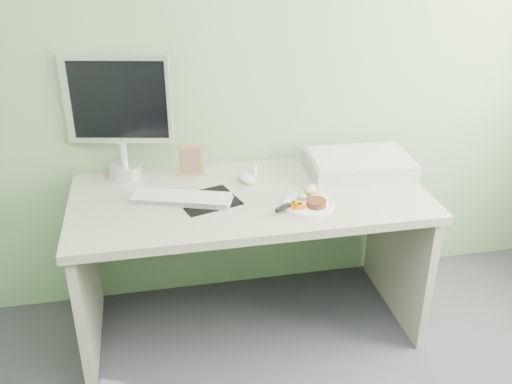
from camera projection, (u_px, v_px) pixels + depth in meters
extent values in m
plane|color=gray|center=(234.00, 38.00, 2.63)|extent=(3.50, 0.00, 3.50)
cube|color=#AAA58F|center=(250.00, 198.00, 2.58)|extent=(1.60, 0.75, 0.04)
cube|color=#AEA794|center=(87.00, 284.00, 2.61)|extent=(0.04, 0.70, 0.69)
cube|color=#AEA794|center=(398.00, 249.00, 2.88)|extent=(0.04, 0.70, 0.69)
cylinder|color=white|center=(309.00, 205.00, 2.47)|extent=(0.22, 0.22, 0.01)
cylinder|color=black|center=(316.00, 203.00, 2.44)|extent=(0.11, 0.11, 0.03)
ellipsoid|color=tan|center=(312.00, 192.00, 2.51)|extent=(0.12, 0.10, 0.05)
cube|color=orange|center=(298.00, 203.00, 2.43)|extent=(0.06, 0.06, 0.04)
cube|color=silver|center=(300.00, 200.00, 2.48)|extent=(0.11, 0.09, 0.01)
cube|color=black|center=(283.00, 208.00, 2.40)|extent=(0.08, 0.06, 0.02)
cube|color=black|center=(208.00, 200.00, 2.51)|extent=(0.31, 0.29, 0.00)
cube|color=white|center=(182.00, 198.00, 2.50)|extent=(0.45, 0.26, 0.02)
ellipsoid|color=white|center=(247.00, 178.00, 2.68)|extent=(0.10, 0.12, 0.04)
cube|color=#A4834C|center=(190.00, 160.00, 2.71)|extent=(0.13, 0.03, 0.16)
cylinder|color=white|center=(255.00, 170.00, 2.74)|extent=(0.02, 0.02, 0.05)
cone|color=#8EC2E4|center=(255.00, 163.00, 2.73)|extent=(0.02, 0.02, 0.02)
cube|color=silver|center=(359.00, 165.00, 2.77)|extent=(0.51, 0.36, 0.08)
cylinder|color=silver|center=(125.00, 171.00, 2.72)|extent=(0.15, 0.15, 0.07)
cylinder|color=silver|center=(123.00, 154.00, 2.68)|extent=(0.04, 0.04, 0.11)
cube|color=silver|center=(117.00, 99.00, 2.59)|extent=(0.49, 0.14, 0.41)
cube|color=black|center=(117.00, 101.00, 2.57)|extent=(0.43, 0.10, 0.36)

